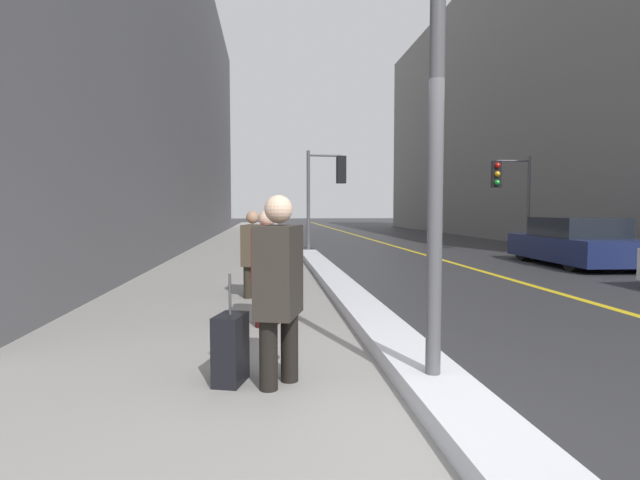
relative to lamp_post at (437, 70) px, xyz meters
The scene contains 14 objects.
ground_plane 2.66m from the lamp_post, 102.62° to the right, with size 160.00×160.00×0.00m, color #2D2D30.
sidewalk_slab 14.70m from the lamp_post, 98.55° to the left, with size 4.00×80.00×0.01m.
road_centre_stripe 15.05m from the lamp_post, 74.96° to the left, with size 0.16×80.00×0.00m.
snow_bank_curb 5.85m from the lamp_post, 89.85° to the left, with size 0.56×14.23×0.17m.
building_facade_left 21.01m from the lamp_post, 110.32° to the left, with size 6.00×36.00×13.36m.
building_facade_right 25.29m from the lamp_post, 58.92° to the left, with size 6.00×36.00×14.05m.
lamp_post is the anchor object (origin of this frame).
traffic_light_near 12.54m from the lamp_post, 86.58° to the left, with size 1.31×0.36×3.40m.
traffic_light_far 14.13m from the lamp_post, 61.11° to the left, with size 1.31×0.33×3.28m.
pedestrian_nearside 2.10m from the lamp_post, 165.39° to the left, with size 0.44×0.58×1.61m.
pedestrian_trailing 3.33m from the lamp_post, 117.54° to the left, with size 0.40×0.54×1.48m.
pedestrian_with_shoulder_bag 5.17m from the lamp_post, 108.54° to the left, with size 0.40×0.71×1.46m.
parked_car_navy 11.15m from the lamp_post, 51.53° to the left, with size 2.00×4.22×1.28m.
rolling_suitcase 2.82m from the lamp_post, 165.55° to the left, with size 0.31×0.41×0.95m.
Camera 1 is at (-1.17, -3.12, 1.49)m, focal length 28.00 mm.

